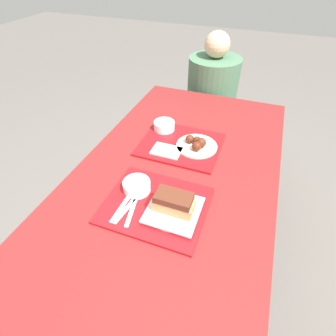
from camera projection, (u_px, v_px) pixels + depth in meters
name	position (u px, v px, depth m)	size (l,w,h in m)	color
ground_plane	(171.00, 263.00, 1.68)	(12.00, 12.00, 0.00)	#605B56
picnic_table	(172.00, 191.00, 1.24)	(0.91, 1.78, 0.75)	maroon
picnic_bench_far	(216.00, 125.00, 2.21)	(0.86, 0.28, 0.45)	maroon
tray_near	(156.00, 205.00, 1.06)	(0.40, 0.34, 0.01)	#B21419
tray_far	(180.00, 144.00, 1.37)	(0.40, 0.34, 0.01)	#B21419
bowl_coleslaw_near	(137.00, 186.00, 1.09)	(0.12, 0.12, 0.05)	white
brisket_sandwich_plate	(174.00, 206.00, 1.00)	(0.20, 0.20, 0.10)	beige
plastic_fork_near	(127.00, 208.00, 1.03)	(0.04, 0.17, 0.00)	white
plastic_knife_near	(132.00, 209.00, 1.03)	(0.05, 0.17, 0.00)	white
plastic_spoon_near	(122.00, 206.00, 1.04)	(0.02, 0.17, 0.00)	white
condiment_packet	(166.00, 192.00, 1.10)	(0.04, 0.03, 0.01)	#A59E93
bowl_coleslaw_far	(164.00, 125.00, 1.45)	(0.12, 0.12, 0.05)	white
wings_plate_far	(197.00, 144.00, 1.33)	(0.21, 0.21, 0.06)	beige
napkin_far	(167.00, 151.00, 1.31)	(0.14, 0.10, 0.01)	white
person_seated_across	(212.00, 86.00, 2.01)	(0.38, 0.38, 0.65)	#477051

